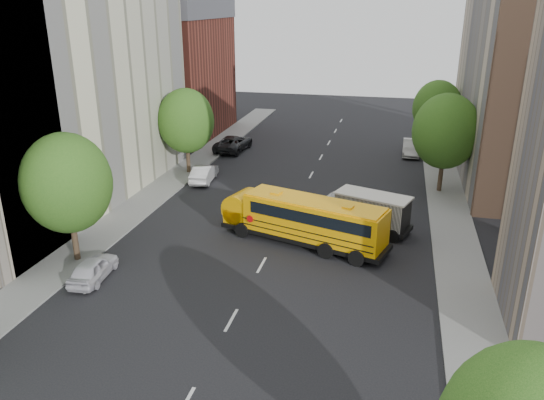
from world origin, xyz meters
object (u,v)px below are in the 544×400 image
(street_tree_1, at_px, (67,183))
(parked_car_1, at_px, (204,173))
(school_bus, at_px, (302,218))
(parked_car_2, at_px, (233,143))
(street_tree_4, at_px, (446,131))
(parked_car_5, at_px, (411,147))
(street_tree_5, at_px, (437,108))
(safari_truck, at_px, (366,211))
(parked_car_0, at_px, (93,268))
(street_tree_2, at_px, (186,121))

(street_tree_1, relative_size, parked_car_1, 1.78)
(school_bus, xyz_separation_m, parked_car_2, (-11.09, 20.77, -0.96))
(street_tree_4, xyz_separation_m, parked_car_2, (-20.35, 8.44, -4.27))
(street_tree_1, relative_size, street_tree_4, 0.98)
(street_tree_4, height_order, parked_car_5, street_tree_4)
(street_tree_5, distance_m, safari_truck, 22.15)
(parked_car_5, bearing_deg, street_tree_1, -123.67)
(school_bus, bearing_deg, parked_car_0, -127.74)
(street_tree_2, xyz_separation_m, parked_car_5, (19.80, 11.02, -4.04))
(street_tree_2, bearing_deg, parked_car_1, -40.81)
(street_tree_1, relative_size, parked_car_2, 1.37)
(street_tree_2, distance_m, safari_truck, 19.31)
(safari_truck, bearing_deg, parked_car_5, 100.24)
(street_tree_4, bearing_deg, street_tree_5, 90.00)
(street_tree_2, height_order, parked_car_5, street_tree_2)
(parked_car_1, bearing_deg, school_bus, 130.10)
(parked_car_0, xyz_separation_m, parked_car_5, (17.60, 30.84, 0.11))
(parked_car_1, bearing_deg, street_tree_4, -179.69)
(street_tree_4, relative_size, parked_car_1, 1.83)
(parked_car_1, bearing_deg, street_tree_5, -150.10)
(school_bus, bearing_deg, parked_car_2, 134.98)
(street_tree_2, bearing_deg, street_tree_5, 28.61)
(school_bus, distance_m, parked_car_5, 24.42)
(safari_truck, distance_m, parked_car_5, 20.50)
(street_tree_5, height_order, parked_car_0, street_tree_5)
(street_tree_4, distance_m, safari_truck, 11.30)
(street_tree_2, bearing_deg, parked_car_5, 29.10)
(school_bus, height_order, safari_truck, school_bus)
(street_tree_2, distance_m, parked_car_0, 20.37)
(safari_truck, height_order, parked_car_0, safari_truck)
(parked_car_1, height_order, parked_car_2, parked_car_2)
(safari_truck, xyz_separation_m, parked_car_5, (3.19, 20.25, -0.61))
(safari_truck, height_order, parked_car_2, safari_truck)
(parked_car_2, bearing_deg, street_tree_2, 83.60)
(street_tree_4, bearing_deg, safari_truck, -120.28)
(street_tree_1, relative_size, safari_truck, 1.21)
(street_tree_2, relative_size, school_bus, 0.67)
(street_tree_2, height_order, parked_car_0, street_tree_2)
(street_tree_5, bearing_deg, parked_car_0, -121.89)
(parked_car_1, xyz_separation_m, parked_car_2, (-0.55, 10.34, 0.07))
(street_tree_1, relative_size, school_bus, 0.69)
(street_tree_2, bearing_deg, safari_truck, -29.05)
(street_tree_2, bearing_deg, street_tree_1, -90.00)
(school_bus, relative_size, parked_car_5, 2.40)
(street_tree_4, relative_size, safari_truck, 1.24)
(street_tree_5, xyz_separation_m, school_bus, (-9.26, -24.34, -2.94))
(parked_car_0, bearing_deg, street_tree_2, -88.75)
(street_tree_1, distance_m, street_tree_5, 37.20)
(street_tree_1, relative_size, street_tree_5, 1.05)
(street_tree_2, bearing_deg, parked_car_0, -83.67)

